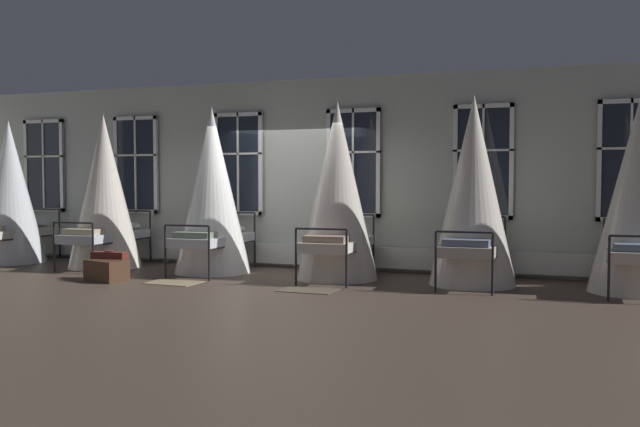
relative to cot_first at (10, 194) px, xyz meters
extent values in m
plane|color=#4C3D33|center=(5.50, -0.20, -1.32)|extent=(29.20, 29.20, 0.00)
cube|color=#B2B7AD|center=(5.50, 1.10, 0.37)|extent=(15.60, 0.10, 3.39)
cube|color=black|center=(-0.04, 0.99, 0.56)|extent=(0.97, 0.02, 1.89)
cube|color=silver|center=(-0.04, 0.99, -0.35)|extent=(0.97, 0.06, 0.07)
cube|color=silver|center=(-0.04, 0.99, 1.47)|extent=(0.97, 0.06, 0.07)
cube|color=silver|center=(-0.49, 0.99, 0.56)|extent=(0.07, 0.06, 1.89)
cube|color=silver|center=(0.41, 0.99, 0.56)|extent=(0.07, 0.06, 1.89)
cube|color=silver|center=(-0.04, 0.99, 0.56)|extent=(0.04, 0.06, 1.89)
cube|color=silver|center=(-0.04, 0.99, 0.75)|extent=(0.97, 0.06, 0.04)
cube|color=black|center=(2.18, 0.99, 0.56)|extent=(0.97, 0.02, 1.89)
cube|color=silver|center=(2.18, 0.99, -0.35)|extent=(0.97, 0.06, 0.07)
cube|color=silver|center=(2.18, 0.99, 1.47)|extent=(0.97, 0.06, 0.07)
cube|color=silver|center=(1.73, 0.99, 0.56)|extent=(0.07, 0.06, 1.89)
cube|color=silver|center=(2.63, 0.99, 0.56)|extent=(0.07, 0.06, 1.89)
cube|color=silver|center=(2.18, 0.99, 0.56)|extent=(0.04, 0.06, 1.89)
cube|color=silver|center=(2.18, 0.99, 0.75)|extent=(0.97, 0.06, 0.04)
cube|color=black|center=(4.39, 0.99, 0.56)|extent=(0.97, 0.02, 1.89)
cube|color=silver|center=(4.39, 0.99, -0.35)|extent=(0.97, 0.06, 0.07)
cube|color=silver|center=(4.39, 0.99, 1.47)|extent=(0.97, 0.06, 0.07)
cube|color=silver|center=(3.94, 0.99, 0.56)|extent=(0.07, 0.06, 1.89)
cube|color=silver|center=(4.84, 0.99, 0.56)|extent=(0.07, 0.06, 1.89)
cube|color=silver|center=(4.39, 0.99, 0.56)|extent=(0.04, 0.06, 1.89)
cube|color=silver|center=(4.39, 0.99, 0.75)|extent=(0.97, 0.06, 0.04)
cube|color=black|center=(6.60, 0.99, 0.56)|extent=(0.97, 0.02, 1.89)
cube|color=silver|center=(6.60, 0.99, -0.35)|extent=(0.97, 0.06, 0.07)
cube|color=silver|center=(6.60, 0.99, 1.47)|extent=(0.97, 0.06, 0.07)
cube|color=silver|center=(6.15, 0.99, 0.56)|extent=(0.07, 0.06, 1.89)
cube|color=silver|center=(7.05, 0.99, 0.56)|extent=(0.07, 0.06, 1.89)
cube|color=silver|center=(6.60, 0.99, 0.56)|extent=(0.04, 0.06, 1.89)
cube|color=silver|center=(6.60, 0.99, 0.75)|extent=(0.97, 0.06, 0.04)
cube|color=black|center=(8.82, 0.99, 0.56)|extent=(0.97, 0.02, 1.89)
cube|color=silver|center=(8.82, 0.99, -0.35)|extent=(0.97, 0.06, 0.07)
cube|color=silver|center=(8.82, 0.99, 1.47)|extent=(0.97, 0.06, 0.07)
cube|color=silver|center=(8.37, 0.99, 0.56)|extent=(0.07, 0.06, 1.89)
cube|color=silver|center=(9.27, 0.99, 0.56)|extent=(0.07, 0.06, 1.89)
cube|color=silver|center=(8.82, 0.99, 0.56)|extent=(0.04, 0.06, 1.89)
cube|color=silver|center=(8.82, 0.99, 0.75)|extent=(0.97, 0.06, 0.04)
cube|color=black|center=(11.03, 0.99, 0.56)|extent=(0.97, 0.02, 1.89)
cube|color=silver|center=(11.03, 0.99, -0.35)|extent=(0.97, 0.06, 0.07)
cube|color=silver|center=(11.03, 0.99, 1.47)|extent=(0.97, 0.06, 0.07)
cube|color=silver|center=(10.58, 0.99, 0.56)|extent=(0.07, 0.06, 1.89)
cube|color=silver|center=(11.03, 0.99, 0.56)|extent=(0.04, 0.06, 1.89)
cube|color=silver|center=(11.03, 0.99, 0.75)|extent=(0.97, 0.06, 0.04)
cube|color=silver|center=(5.50, 0.97, -1.07)|extent=(11.67, 0.10, 0.36)
cylinder|color=black|center=(-0.37, 0.89, -0.83)|extent=(0.04, 0.04, 0.99)
cylinder|color=black|center=(0.41, 0.88, -0.83)|extent=(0.04, 0.04, 0.99)
cylinder|color=black|center=(0.39, -0.01, -0.84)|extent=(0.07, 1.77, 0.03)
cylinder|color=black|center=(0.02, 0.88, -0.33)|extent=(0.79, 0.05, 0.03)
cube|color=silver|center=(0.00, 0.00, -0.76)|extent=(0.85, 1.81, 0.16)
ellipsoid|color=silver|center=(0.02, 0.64, -0.61)|extent=(0.62, 0.41, 0.14)
cone|color=white|center=(0.00, 0.00, 0.05)|extent=(1.31, 1.31, 2.74)
cylinder|color=black|center=(1.78, 0.85, -0.83)|extent=(0.04, 0.04, 0.99)
cylinder|color=black|center=(2.56, 0.86, -0.83)|extent=(0.04, 0.04, 0.99)
cylinder|color=black|center=(1.81, -0.92, -0.89)|extent=(0.04, 0.04, 0.86)
cylinder|color=black|center=(2.60, -0.91, -0.89)|extent=(0.04, 0.04, 0.86)
cylinder|color=black|center=(1.79, -0.04, -0.84)|extent=(0.07, 1.77, 0.03)
cylinder|color=black|center=(2.58, -0.02, -0.84)|extent=(0.07, 1.77, 0.03)
cylinder|color=black|center=(2.17, 0.86, -0.33)|extent=(0.79, 0.05, 0.03)
cylinder|color=black|center=(2.20, -0.92, -0.46)|extent=(0.79, 0.05, 0.03)
cube|color=silver|center=(2.19, -0.03, -0.76)|extent=(0.84, 1.81, 0.16)
ellipsoid|color=silver|center=(2.17, 0.62, -0.61)|extent=(0.61, 0.41, 0.14)
cube|color=tan|center=(2.20, -0.66, -0.63)|extent=(0.66, 0.37, 0.10)
cone|color=silver|center=(2.19, -0.03, 0.07)|extent=(1.31, 1.31, 2.78)
cylinder|color=black|center=(3.99, 0.84, -0.83)|extent=(0.04, 0.04, 0.99)
cylinder|color=black|center=(4.78, 0.85, -0.83)|extent=(0.04, 0.04, 0.99)
cylinder|color=black|center=(4.01, -0.93, -0.89)|extent=(0.04, 0.04, 0.86)
cylinder|color=black|center=(4.80, -0.92, -0.89)|extent=(0.04, 0.04, 0.86)
cylinder|color=black|center=(4.00, -0.04, -0.84)|extent=(0.05, 1.77, 0.03)
cylinder|color=black|center=(4.79, -0.04, -0.84)|extent=(0.05, 1.77, 0.03)
cylinder|color=black|center=(4.38, 0.85, -0.33)|extent=(0.79, 0.04, 0.03)
cylinder|color=black|center=(4.40, -0.93, -0.46)|extent=(0.79, 0.04, 0.03)
cube|color=silver|center=(4.39, -0.04, -0.76)|extent=(0.83, 1.80, 0.16)
ellipsoid|color=#B7B2A3|center=(4.38, 0.61, -0.61)|extent=(0.61, 0.41, 0.14)
cube|color=slate|center=(4.40, -0.67, -0.63)|extent=(0.65, 0.37, 0.10)
cone|color=white|center=(4.39, -0.04, 0.09)|extent=(1.31, 1.31, 2.83)
cylinder|color=black|center=(6.23, 0.81, -0.83)|extent=(0.04, 0.04, 0.99)
cylinder|color=black|center=(7.01, 0.84, -0.83)|extent=(0.04, 0.04, 0.99)
cylinder|color=black|center=(6.28, -0.96, -0.89)|extent=(0.04, 0.04, 0.86)
cylinder|color=black|center=(7.06, -0.93, -0.89)|extent=(0.04, 0.04, 0.86)
cylinder|color=black|center=(6.25, -0.07, -0.84)|extent=(0.08, 1.77, 0.03)
cylinder|color=black|center=(7.04, -0.05, -0.84)|extent=(0.08, 1.77, 0.03)
cylinder|color=black|center=(6.62, 0.83, -0.33)|extent=(0.79, 0.06, 0.03)
cylinder|color=black|center=(6.67, -0.95, -0.46)|extent=(0.79, 0.06, 0.03)
cube|color=silver|center=(6.64, -0.06, -0.76)|extent=(0.86, 1.82, 0.16)
ellipsoid|color=#B7B2A3|center=(6.63, 0.59, -0.61)|extent=(0.62, 0.42, 0.14)
cube|color=gray|center=(6.66, -0.69, -0.63)|extent=(0.66, 0.38, 0.10)
cone|color=silver|center=(6.64, -0.06, 0.10)|extent=(1.31, 1.31, 2.84)
cylinder|color=black|center=(8.40, 0.90, -0.83)|extent=(0.04, 0.04, 0.99)
cylinder|color=black|center=(9.19, 0.88, -0.83)|extent=(0.04, 0.04, 0.99)
cylinder|color=black|center=(8.36, -0.87, -0.89)|extent=(0.04, 0.04, 0.86)
cylinder|color=black|center=(9.15, -0.89, -0.89)|extent=(0.04, 0.04, 0.86)
cylinder|color=black|center=(8.38, 0.01, -0.84)|extent=(0.07, 1.77, 0.03)
cylinder|color=black|center=(9.17, 0.00, -0.84)|extent=(0.07, 1.77, 0.03)
cylinder|color=black|center=(8.80, 0.89, -0.33)|extent=(0.79, 0.05, 0.03)
cylinder|color=black|center=(8.75, -0.88, -0.46)|extent=(0.79, 0.05, 0.03)
cube|color=#B7B2A3|center=(8.77, 0.00, -0.76)|extent=(0.85, 1.81, 0.16)
ellipsoid|color=#B7B2A3|center=(8.79, 0.65, -0.61)|extent=(0.62, 0.41, 0.14)
cube|color=slate|center=(8.76, -0.62, -0.63)|extent=(0.66, 0.37, 0.10)
cone|color=silver|center=(8.77, 0.00, 0.11)|extent=(1.31, 1.31, 2.87)
cylinder|color=black|center=(10.67, 0.91, -0.83)|extent=(0.04, 0.04, 0.99)
cylinder|color=black|center=(10.62, -0.86, -0.89)|extent=(0.04, 0.04, 0.86)
cylinder|color=black|center=(10.65, 0.02, -0.84)|extent=(0.08, 1.77, 0.03)
cylinder|color=black|center=(11.06, 0.90, -0.33)|extent=(0.79, 0.05, 0.03)
cube|color=beige|center=(11.04, 0.01, -0.76)|extent=(0.85, 1.81, 0.16)
ellipsoid|color=#B7B2A3|center=(11.05, 0.66, -0.61)|extent=(0.62, 0.41, 0.14)
cone|color=silver|center=(11.04, 0.01, 0.04)|extent=(1.31, 1.31, 2.72)
cube|color=#8E7A5B|center=(4.39, -1.31, -1.32)|extent=(0.82, 0.60, 0.01)
cube|color=brown|center=(6.60, -1.31, -1.32)|extent=(0.81, 0.58, 0.01)
cube|color=#5B231E|center=(3.20, -1.29, -1.10)|extent=(0.58, 0.26, 0.44)
cube|color=tan|center=(3.19, -1.19, -1.10)|extent=(0.50, 0.06, 0.03)
torus|color=#5B231E|center=(3.20, -1.29, -0.87)|extent=(0.16, 0.16, 0.02)
cube|color=#472D1E|center=(3.28, -1.48, -1.16)|extent=(0.72, 0.56, 0.33)
camera|label=1|loc=(9.94, -10.46, 0.26)|focal=38.28mm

